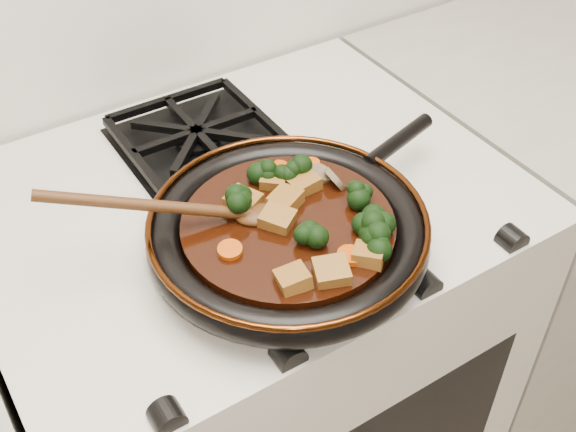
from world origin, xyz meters
TOP-DOWN VIEW (x-y plane):
  - stove at (0.00, 1.69)m, footprint 0.76×0.60m
  - burner_grate_front at (0.00, 1.55)m, footprint 0.23×0.23m
  - burner_grate_back at (0.00, 1.83)m, footprint 0.23×0.23m
  - skillet at (-0.01, 1.55)m, footprint 0.47×0.36m
  - braising_sauce at (-0.01, 1.55)m, footprint 0.27×0.27m
  - tofu_cube_0 at (-0.03, 1.55)m, footprint 0.05×0.05m
  - tofu_cube_1 at (-0.02, 1.44)m, footprint 0.05×0.05m
  - tofu_cube_2 at (0.00, 1.58)m, footprint 0.05×0.05m
  - tofu_cube_3 at (-0.06, 1.46)m, footprint 0.04×0.04m
  - tofu_cube_4 at (0.03, 1.44)m, footprint 0.05×0.05m
  - tofu_cube_5 at (0.01, 1.62)m, footprint 0.05×0.05m
  - tofu_cube_6 at (-0.05, 1.60)m, footprint 0.05×0.05m
  - tofu_cube_7 at (0.04, 1.59)m, footprint 0.04×0.04m
  - broccoli_floret_0 at (-0.05, 1.60)m, footprint 0.08×0.08m
  - broccoli_floret_1 at (-0.01, 1.51)m, footprint 0.08×0.08m
  - broccoli_floret_2 at (0.04, 1.62)m, footprint 0.08×0.08m
  - broccoli_floret_3 at (0.08, 1.53)m, footprint 0.07×0.07m
  - broccoli_floret_4 at (0.04, 1.45)m, footprint 0.07×0.08m
  - broccoli_floret_5 at (0.06, 1.47)m, footprint 0.09×0.08m
  - broccoli_floret_6 at (0.00, 1.64)m, footprint 0.09×0.08m
  - carrot_coin_0 at (0.02, 1.46)m, footprint 0.03×0.03m
  - carrot_coin_1 at (-0.10, 1.54)m, footprint 0.03×0.03m
  - carrot_coin_2 at (0.07, 1.63)m, footprint 0.03×0.03m
  - carrot_coin_3 at (0.00, 1.64)m, footprint 0.03×0.03m
  - carrot_coin_4 at (0.04, 1.64)m, footprint 0.03×0.03m
  - mushroom_slice_0 at (0.05, 1.62)m, footprint 0.04×0.04m
  - mushroom_slice_1 at (0.08, 1.58)m, footprint 0.03×0.04m
  - mushroom_slice_2 at (0.07, 1.60)m, footprint 0.04×0.04m
  - wooden_spoon at (-0.11, 1.61)m, footprint 0.16×0.09m

SIDE VIEW (x-z plane):
  - stove at x=0.00m, z-range 0.00..0.90m
  - burner_grate_front at x=0.00m, z-range 0.90..0.93m
  - burner_grate_back at x=0.00m, z-range 0.90..0.93m
  - skillet at x=-0.01m, z-range 0.92..0.97m
  - braising_sauce at x=-0.01m, z-range 0.94..0.96m
  - carrot_coin_0 at x=0.02m, z-range 0.96..0.97m
  - carrot_coin_1 at x=-0.10m, z-range 0.96..0.97m
  - carrot_coin_2 at x=0.07m, z-range 0.96..0.97m
  - carrot_coin_3 at x=0.00m, z-range 0.95..0.98m
  - carrot_coin_4 at x=0.04m, z-range 0.95..0.97m
  - mushroom_slice_0 at x=0.05m, z-range 0.95..0.98m
  - mushroom_slice_1 at x=0.08m, z-range 0.95..0.98m
  - mushroom_slice_2 at x=0.07m, z-range 0.96..0.98m
  - tofu_cube_5 at x=0.01m, z-range 0.95..0.98m
  - tofu_cube_3 at x=-0.06m, z-range 0.95..0.98m
  - tofu_cube_4 at x=0.03m, z-range 0.95..0.98m
  - tofu_cube_6 at x=-0.05m, z-range 0.96..0.98m
  - tofu_cube_7 at x=0.04m, z-range 0.95..0.98m
  - tofu_cube_1 at x=-0.02m, z-range 0.95..0.98m
  - tofu_cube_0 at x=-0.03m, z-range 0.95..0.98m
  - tofu_cube_2 at x=0.00m, z-range 0.96..0.98m
  - broccoli_floret_5 at x=0.06m, z-range 0.94..1.00m
  - broccoli_floret_1 at x=-0.01m, z-range 0.94..1.00m
  - broccoli_floret_6 at x=0.00m, z-range 0.93..1.01m
  - broccoli_floret_4 at x=0.04m, z-range 0.94..1.01m
  - broccoli_floret_2 at x=0.04m, z-range 0.93..1.01m
  - broccoli_floret_3 at x=0.08m, z-range 0.93..1.01m
  - broccoli_floret_0 at x=-0.05m, z-range 0.94..1.00m
  - wooden_spoon at x=-0.11m, z-range 0.85..1.12m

